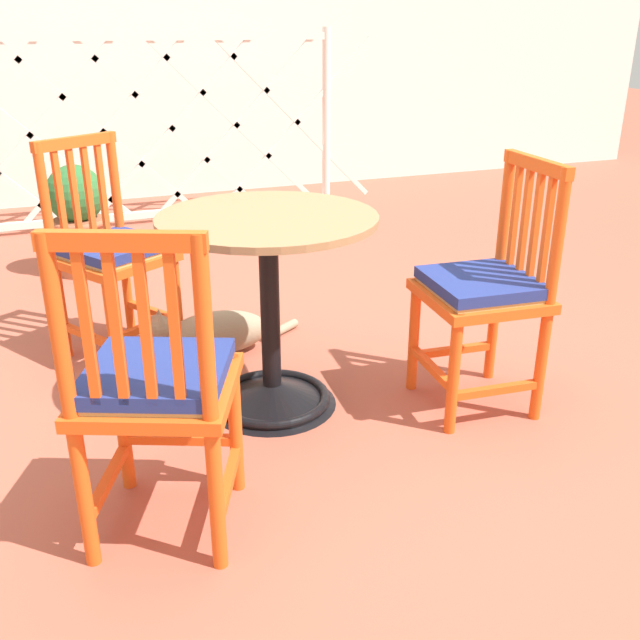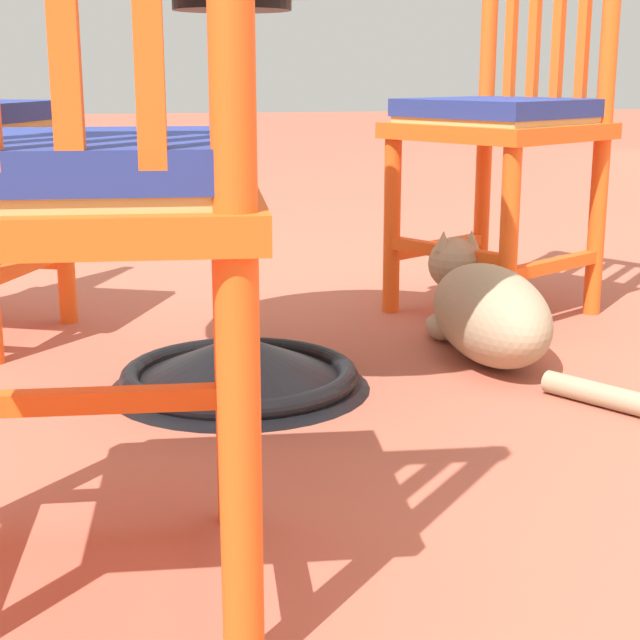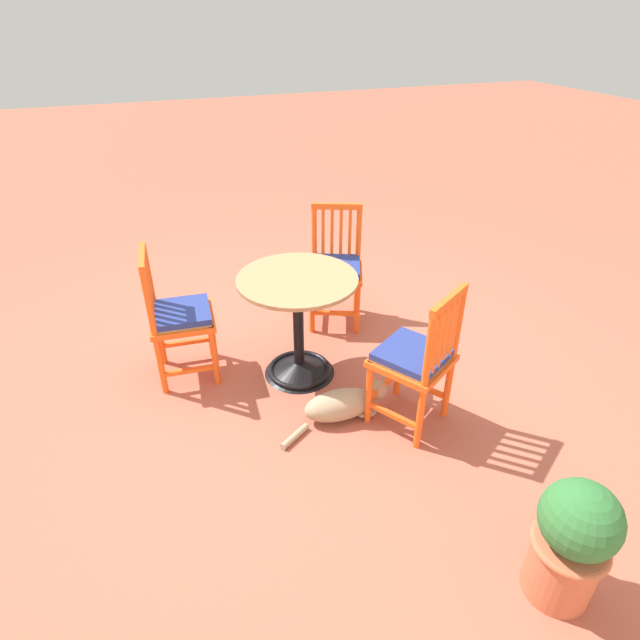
{
  "view_description": "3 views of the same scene",
  "coord_description": "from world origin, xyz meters",
  "px_view_note": "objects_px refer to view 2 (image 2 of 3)",
  "views": [
    {
      "loc": [
        -0.73,
        -2.05,
        1.32
      ],
      "look_at": [
        0.1,
        0.08,
        0.37
      ],
      "focal_mm": 39.48,
      "sensor_mm": 36.0,
      "label": 1
    },
    {
      "loc": [
        1.7,
        -0.02,
        0.57
      ],
      "look_at": [
        0.14,
        0.3,
        0.17
      ],
      "focal_mm": 56.08,
      "sensor_mm": 36.0,
      "label": 2
    },
    {
      "loc": [
        0.83,
        2.94,
        2.19
      ],
      "look_at": [
        -0.14,
        0.33,
        0.48
      ],
      "focal_mm": 29.25,
      "sensor_mm": 36.0,
      "label": 3
    }
  ],
  "objects_px": {
    "orange_chair_tucked_in": "(58,197)",
    "tabby_cat": "(485,310)",
    "orange_chair_facing_out": "(504,124)",
    "cafe_table": "(237,235)"
  },
  "relations": [
    {
      "from": "tabby_cat",
      "to": "orange_chair_facing_out",
      "type": "bearing_deg",
      "value": 155.0
    },
    {
      "from": "orange_chair_facing_out",
      "to": "orange_chair_tucked_in",
      "type": "xyz_separation_m",
      "value": [
        1.2,
        -0.95,
        0.0
      ]
    },
    {
      "from": "orange_chair_facing_out",
      "to": "tabby_cat",
      "type": "xyz_separation_m",
      "value": [
        0.35,
        -0.17,
        -0.35
      ]
    },
    {
      "from": "orange_chair_facing_out",
      "to": "tabby_cat",
      "type": "bearing_deg",
      "value": -25.0
    },
    {
      "from": "cafe_table",
      "to": "orange_chair_tucked_in",
      "type": "height_order",
      "value": "orange_chair_tucked_in"
    },
    {
      "from": "orange_chair_facing_out",
      "to": "orange_chair_tucked_in",
      "type": "height_order",
      "value": "same"
    },
    {
      "from": "tabby_cat",
      "to": "orange_chair_tucked_in",
      "type": "bearing_deg",
      "value": -42.69
    },
    {
      "from": "orange_chair_tucked_in",
      "to": "tabby_cat",
      "type": "height_order",
      "value": "orange_chair_tucked_in"
    },
    {
      "from": "orange_chair_facing_out",
      "to": "orange_chair_tucked_in",
      "type": "distance_m",
      "value": 1.53
    },
    {
      "from": "orange_chair_facing_out",
      "to": "tabby_cat",
      "type": "height_order",
      "value": "orange_chair_facing_out"
    }
  ]
}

